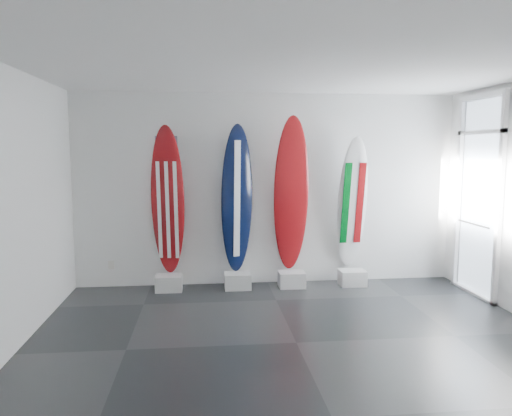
{
  "coord_description": "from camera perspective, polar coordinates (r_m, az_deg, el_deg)",
  "views": [
    {
      "loc": [
        -0.99,
        -5.11,
        2.13
      ],
      "look_at": [
        -0.3,
        1.4,
        1.34
      ],
      "focal_mm": 34.18,
      "sensor_mm": 36.0,
      "label": 1
    }
  ],
  "objects": [
    {
      "name": "surfboard_usa",
      "position": [
        7.45,
        -10.3,
        0.87
      ],
      "size": [
        0.54,
        0.3,
        2.26
      ],
      "primitive_type": "ellipsoid",
      "rotation": [
        0.06,
        0.0,
        -0.18
      ],
      "color": "maroon",
      "rests_on": "display_block_usa"
    },
    {
      "name": "surfboard_italy",
      "position": [
        7.79,
        11.18,
        0.5
      ],
      "size": [
        0.5,
        0.43,
        2.1
      ],
      "primitive_type": "ellipsoid",
      "rotation": [
        0.15,
        0.0,
        0.06
      ],
      "color": "white",
      "rests_on": "display_block_italy"
    },
    {
      "name": "floor",
      "position": [
        5.63,
        4.74,
        -15.43
      ],
      "size": [
        6.0,
        6.0,
        0.0
      ],
      "primitive_type": "plane",
      "color": "black",
      "rests_on": "ground"
    },
    {
      "name": "glass_door",
      "position": [
        7.78,
        24.6,
        1.03
      ],
      "size": [
        0.12,
        1.16,
        2.85
      ],
      "primitive_type": null,
      "color": "white",
      "rests_on": "floor"
    },
    {
      "name": "display_block_navy",
      "position": [
        7.58,
        -2.15,
        -8.53
      ],
      "size": [
        0.4,
        0.3,
        0.24
      ],
      "primitive_type": "cube",
      "color": "silver",
      "rests_on": "floor"
    },
    {
      "name": "wall_left",
      "position": [
        5.53,
        -27.3,
        -0.48
      ],
      "size": [
        0.0,
        5.0,
        5.0
      ],
      "primitive_type": "plane",
      "rotation": [
        1.57,
        0.0,
        1.57
      ],
      "color": "white",
      "rests_on": "ground"
    },
    {
      "name": "surfboard_swiss",
      "position": [
        7.54,
        4.14,
        1.59
      ],
      "size": [
        0.55,
        0.32,
        2.41
      ],
      "primitive_type": "ellipsoid",
      "rotation": [
        0.09,
        0.0,
        0.03
      ],
      "color": "maroon",
      "rests_on": "display_block_swiss"
    },
    {
      "name": "wall_back",
      "position": [
        7.7,
        1.38,
        2.16
      ],
      "size": [
        6.0,
        0.0,
        6.0
      ],
      "primitive_type": "plane",
      "rotation": [
        1.57,
        0.0,
        0.0
      ],
      "color": "white",
      "rests_on": "ground"
    },
    {
      "name": "surfboard_navy",
      "position": [
        7.45,
        -2.25,
        1.05
      ],
      "size": [
        0.54,
        0.33,
        2.28
      ],
      "primitive_type": "ellipsoid",
      "rotation": [
        0.04,
        0.0,
        0.34
      ],
      "color": "black",
      "rests_on": "display_block_navy"
    },
    {
      "name": "wall_outlet",
      "position": [
        7.93,
        -16.58,
        -6.4
      ],
      "size": [
        0.09,
        0.02,
        0.13
      ],
      "primitive_type": "cube",
      "color": "silver",
      "rests_on": "wall_back"
    },
    {
      "name": "wall_front",
      "position": [
        2.86,
        14.47,
        -6.14
      ],
      "size": [
        6.0,
        0.0,
        6.0
      ],
      "primitive_type": "plane",
      "rotation": [
        -1.57,
        0.0,
        0.0
      ],
      "color": "white",
      "rests_on": "ground"
    },
    {
      "name": "display_block_usa",
      "position": [
        7.58,
        -10.15,
        -8.63
      ],
      "size": [
        0.4,
        0.3,
        0.24
      ],
      "primitive_type": "cube",
      "color": "silver",
      "rests_on": "floor"
    },
    {
      "name": "display_block_italy",
      "position": [
        7.91,
        11.2,
        -8.01
      ],
      "size": [
        0.4,
        0.3,
        0.24
      ],
      "primitive_type": "cube",
      "color": "silver",
      "rests_on": "floor"
    },
    {
      "name": "ceiling",
      "position": [
        5.28,
        5.08,
        16.3
      ],
      "size": [
        6.0,
        6.0,
        0.0
      ],
      "primitive_type": "plane",
      "rotation": [
        3.14,
        0.0,
        0.0
      ],
      "color": "white",
      "rests_on": "wall_back"
    },
    {
      "name": "display_block_swiss",
      "position": [
        7.68,
        4.18,
        -8.34
      ],
      "size": [
        0.4,
        0.3,
        0.24
      ],
      "primitive_type": "cube",
      "color": "silver",
      "rests_on": "floor"
    }
  ]
}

